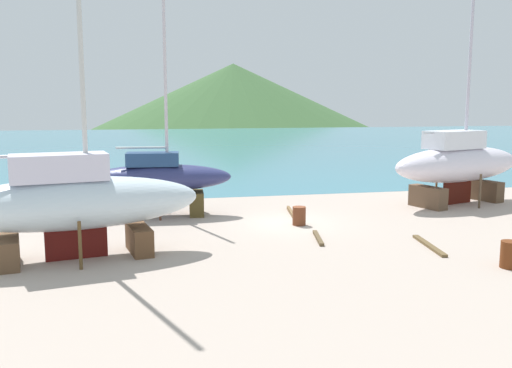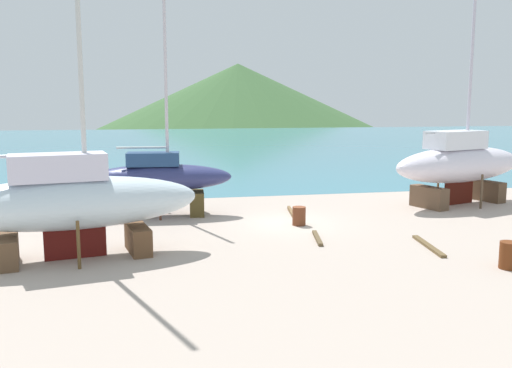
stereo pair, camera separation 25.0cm
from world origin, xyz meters
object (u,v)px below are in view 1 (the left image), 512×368
sailboat_large_starboard (73,202)px  barrel_tar_black (299,216)px  barrel_by_slipway (510,255)px  sailboat_mid_port (458,163)px  barrel_tipped_center (47,213)px  sailboat_far_slipway (160,178)px

sailboat_large_starboard → barrel_tar_black: size_ratio=16.96×
sailboat_large_starboard → barrel_by_slipway: sailboat_large_starboard is taller
barrel_by_slipway → barrel_tar_black: (-5.14, 7.85, -0.03)m
sailboat_mid_port → barrel_tipped_center: (-21.60, 0.46, -1.99)m
barrel_by_slipway → barrel_tar_black: bearing=123.2°
barrel_by_slipway → sailboat_mid_port: bearing=66.3°
sailboat_mid_port → barrel_by_slipway: bearing=-131.7°
sailboat_far_slipway → barrel_by_slipway: 16.08m
barrel_by_slipway → sailboat_large_starboard: bearing=164.1°
sailboat_mid_port → sailboat_far_slipway: bearing=161.4°
sailboat_far_slipway → barrel_by_slipway: bearing=-40.6°
barrel_tipped_center → barrel_tar_black: bearing=-18.2°
sailboat_far_slipway → sailboat_large_starboard: 7.92m
sailboat_large_starboard → barrel_by_slipway: (14.56, -4.15, -1.64)m
sailboat_large_starboard → sailboat_far_slipway: bearing=54.3°
barrel_tar_black → barrel_tipped_center: (-11.55, 3.80, -0.13)m
sailboat_far_slipway → barrel_tar_black: 7.22m
sailboat_far_slipway → barrel_tipped_center: bearing=-178.5°
sailboat_far_slipway → sailboat_mid_port: bearing=4.0°
sailboat_far_slipway → barrel_tipped_center: 5.63m
sailboat_far_slipway → barrel_tipped_center: size_ratio=11.39×
sailboat_mid_port → barrel_tar_black: sailboat_mid_port is taller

